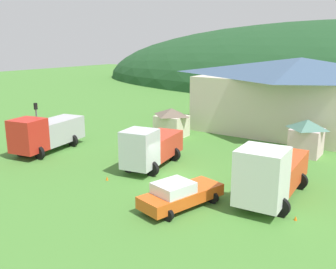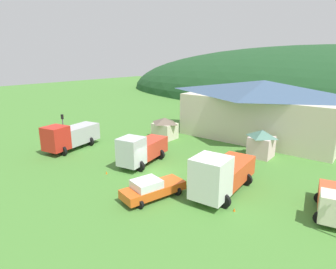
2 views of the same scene
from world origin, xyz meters
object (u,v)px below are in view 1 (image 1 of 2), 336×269
object	(u,v)px
tow_truck_silver	(151,147)
traffic_light_west	(37,122)
crane_truck_red	(46,133)
service_pickup_orange	(180,194)
traffic_cone_mid_row	(107,180)
play_shed_pink	(306,137)
depot_building	(299,95)
play_shed_cream	(172,122)
heavy_rig_white	(271,173)
traffic_cone_near_pickup	(295,220)

from	to	relation	value
tow_truck_silver	traffic_light_west	bearing A→B (deg)	-88.33
crane_truck_red	service_pickup_orange	bearing A→B (deg)	68.66
crane_truck_red	service_pickup_orange	size ratio (longest dim) A/B	1.35
tow_truck_silver	traffic_light_west	distance (m)	10.91
traffic_cone_mid_row	tow_truck_silver	bearing A→B (deg)	78.18
play_shed_pink	service_pickup_orange	bearing A→B (deg)	-101.79
depot_building	play_shed_cream	bearing A→B (deg)	-138.41
depot_building	traffic_cone_mid_row	bearing A→B (deg)	-106.73
heavy_rig_white	service_pickup_orange	bearing A→B (deg)	-48.37
play_shed_pink	heavy_rig_white	xyz separation A→B (m)	(0.82, -10.91, 0.18)
traffic_cone_near_pickup	tow_truck_silver	bearing A→B (deg)	167.40
play_shed_pink	traffic_cone_mid_row	bearing A→B (deg)	-124.71
tow_truck_silver	service_pickup_orange	xyz separation A→B (m)	(5.77, -4.84, -0.81)
play_shed_cream	crane_truck_red	distance (m)	12.31
crane_truck_red	traffic_cone_near_pickup	distance (m)	22.06
tow_truck_silver	service_pickup_orange	bearing A→B (deg)	40.21
traffic_light_west	play_shed_pink	bearing A→B (deg)	32.01
traffic_light_west	depot_building	bearing A→B (deg)	50.78
play_shed_pink	traffic_light_west	distance (m)	23.04
traffic_light_west	traffic_cone_mid_row	distance (m)	10.32
depot_building	traffic_cone_near_pickup	size ratio (longest dim) A/B	41.90
depot_building	traffic_light_west	world-z (taller)	depot_building
service_pickup_orange	traffic_cone_near_pickup	xyz separation A→B (m)	(6.06, 2.19, -0.83)
heavy_rig_white	crane_truck_red	bearing A→B (deg)	-91.27
play_shed_pink	traffic_cone_near_pickup	world-z (taller)	play_shed_pink
depot_building	heavy_rig_white	size ratio (longest dim) A/B	2.70
play_shed_cream	tow_truck_silver	distance (m)	10.02
crane_truck_red	traffic_light_west	world-z (taller)	traffic_light_west
play_shed_cream	traffic_cone_near_pickup	distance (m)	19.93
depot_building	traffic_light_west	distance (m)	25.98
play_shed_pink	traffic_cone_mid_row	xyz separation A→B (m)	(-9.70, -14.01, -1.59)
traffic_light_west	traffic_cone_mid_row	world-z (taller)	traffic_light_west
crane_truck_red	traffic_cone_near_pickup	xyz separation A→B (m)	(21.97, -0.95, -1.71)
traffic_cone_near_pickup	depot_building	bearing A→B (deg)	106.43
heavy_rig_white	service_pickup_orange	distance (m)	5.67
tow_truck_silver	traffic_cone_near_pickup	world-z (taller)	tow_truck_silver
depot_building	heavy_rig_white	distance (m)	19.35
play_shed_pink	service_pickup_orange	xyz separation A→B (m)	(-3.11, -14.88, -0.77)
traffic_light_west	traffic_cone_mid_row	xyz separation A→B (m)	(9.82, -1.80, -2.64)
depot_building	crane_truck_red	xyz separation A→B (m)	(-15.90, -19.64, -2.34)
service_pickup_orange	traffic_light_west	bearing A→B (deg)	-84.49
crane_truck_red	play_shed_pink	bearing A→B (deg)	111.51
play_shed_cream	traffic_cone_near_pickup	bearing A→B (deg)	-36.18
crane_truck_red	play_shed_cream	bearing A→B (deg)	141.02
play_shed_cream	heavy_rig_white	world-z (taller)	heavy_rig_white
play_shed_pink	tow_truck_silver	world-z (taller)	tow_truck_silver
depot_building	service_pickup_orange	distance (m)	23.00
play_shed_cream	traffic_light_west	world-z (taller)	traffic_light_west
heavy_rig_white	traffic_light_west	bearing A→B (deg)	-90.03
service_pickup_orange	traffic_cone_near_pickup	world-z (taller)	service_pickup_orange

